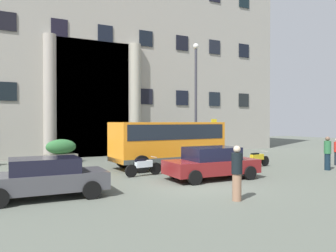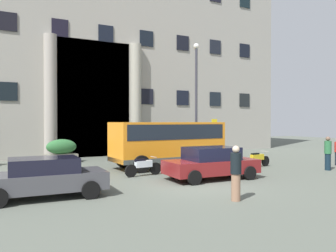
{
  "view_description": "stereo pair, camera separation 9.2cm",
  "coord_description": "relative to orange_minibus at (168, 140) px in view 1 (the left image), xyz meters",
  "views": [
    {
      "loc": [
        -7.35,
        -11.41,
        2.62
      ],
      "look_at": [
        1.0,
        4.7,
        2.37
      ],
      "focal_mm": 35.65,
      "sensor_mm": 36.0,
      "label": 1
    },
    {
      "loc": [
        -7.27,
        -11.45,
        2.62
      ],
      "look_at": [
        1.0,
        4.7,
        2.37
      ],
      "focal_mm": 35.65,
      "sensor_mm": 36.0,
      "label": 2
    }
  ],
  "objects": [
    {
      "name": "orange_minibus",
      "position": [
        0.0,
        0.0,
        0.0
      ],
      "size": [
        6.61,
        2.84,
        2.58
      ],
      "rotation": [
        0.0,
        0.0,
        0.06
      ],
      "color": "orange",
      "rests_on": "ground_plane"
    },
    {
      "name": "office_building_facade",
      "position": [
        -1.45,
        11.98,
        8.91
      ],
      "size": [
        33.14,
        9.69,
        20.94
      ],
      "color": "#9B968C",
      "rests_on": "ground_plane"
    },
    {
      "name": "scooter_by_planter",
      "position": [
        4.46,
        -2.36,
        -1.09
      ],
      "size": [
        2.08,
        0.59,
        0.89
      ],
      "rotation": [
        0.0,
        0.0,
        0.16
      ],
      "color": "black",
      "rests_on": "ground_plane"
    },
    {
      "name": "pedestrian_woman_dark_dress",
      "position": [
        -1.72,
        -8.22,
        -0.63
      ],
      "size": [
        0.36,
        0.36,
        1.82
      ],
      "rotation": [
        0.0,
        0.0,
        3.0
      ],
      "color": "#906950",
      "rests_on": "ground_plane"
    },
    {
      "name": "motorcycle_far_end",
      "position": [
        -6.91,
        -2.25,
        -1.1
      ],
      "size": [
        1.98,
        0.55,
        0.89
      ],
      "rotation": [
        0.0,
        0.0,
        0.14
      ],
      "color": "black",
      "rests_on": "ground_plane"
    },
    {
      "name": "motorcycle_near_kerb",
      "position": [
        -2.52,
        -2.2,
        -1.1
      ],
      "size": [
        1.96,
        0.55,
        0.89
      ],
      "rotation": [
        0.0,
        0.0,
        0.13
      ],
      "color": "black",
      "rests_on": "ground_plane"
    },
    {
      "name": "parked_sedan_far",
      "position": [
        -7.31,
        -4.87,
        -0.84
      ],
      "size": [
        4.18,
        2.03,
        1.38
      ],
      "rotation": [
        0.0,
        0.0,
        -0.03
      ],
      "color": "#46464B",
      "rests_on": "ground_plane"
    },
    {
      "name": "bus_stop_sign",
      "position": [
        4.65,
        2.12,
        0.16
      ],
      "size": [
        0.44,
        0.08,
        2.78
      ],
      "color": "#969E1A",
      "rests_on": "ground_plane"
    },
    {
      "name": "hedge_planter_entrance_left",
      "position": [
        -5.11,
        4.94,
        -0.83
      ],
      "size": [
        1.94,
        0.9,
        1.49
      ],
      "color": "slate",
      "rests_on": "ground_plane"
    },
    {
      "name": "pedestrian_man_red_shirt",
      "position": [
        7.07,
        -4.97,
        -0.63
      ],
      "size": [
        0.36,
        0.36,
        1.81
      ],
      "rotation": [
        0.0,
        0.0,
        1.03
      ],
      "color": "#10222F",
      "rests_on": "ground_plane"
    },
    {
      "name": "lamppost_plaza_centre",
      "position": [
        3.74,
        2.99,
        3.13
      ],
      "size": [
        0.4,
        0.4,
        8.1
      ],
      "color": "#34353F",
      "rests_on": "ground_plane"
    },
    {
      "name": "hedge_planter_far_east",
      "position": [
        4.06,
        5.27,
        -0.91
      ],
      "size": [
        1.93,
        0.82,
        1.33
      ],
      "color": "gray",
      "rests_on": "ground_plane"
    },
    {
      "name": "hedge_planter_west",
      "position": [
        0.06,
        5.25,
        -0.8
      ],
      "size": [
        1.76,
        0.95,
        1.55
      ],
      "color": "slate",
      "rests_on": "ground_plane"
    },
    {
      "name": "ground_plane",
      "position": [
        -1.44,
        -5.5,
        -1.61
      ],
      "size": [
        80.0,
        64.0,
        0.12
      ],
      "primitive_type": "cube",
      "color": "#555A50"
    },
    {
      "name": "white_taxi_kerbside",
      "position": [
        -0.06,
        -4.37,
        -0.81
      ],
      "size": [
        4.25,
        2.16,
        1.45
      ],
      "rotation": [
        0.0,
        0.0,
        -0.03
      ],
      "color": "maroon",
      "rests_on": "ground_plane"
    }
  ]
}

